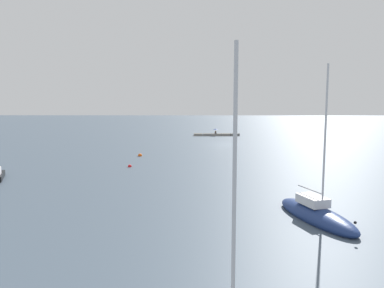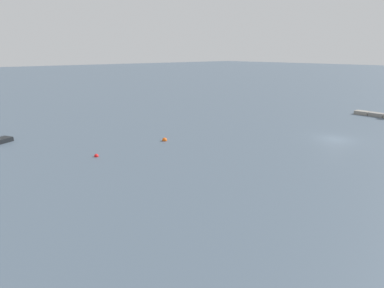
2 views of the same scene
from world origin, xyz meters
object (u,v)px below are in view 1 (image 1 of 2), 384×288
(mooring_buoy_near, at_px, (130,166))
(mooring_buoy_mid, at_px, (140,155))
(person_seated_brown_left, at_px, (216,132))
(sailboat_navy_outer, at_px, (315,214))
(umbrella_open_navy, at_px, (216,129))

(mooring_buoy_near, distance_m, mooring_buoy_mid, 9.09)
(mooring_buoy_mid, bearing_deg, person_seated_brown_left, -109.83)
(sailboat_navy_outer, height_order, mooring_buoy_mid, sailboat_navy_outer)
(sailboat_navy_outer, relative_size, mooring_buoy_near, 23.00)
(sailboat_navy_outer, xyz_separation_m, mooring_buoy_near, (16.03, -18.89, -0.28))
(person_seated_brown_left, bearing_deg, mooring_buoy_near, 67.24)
(mooring_buoy_near, bearing_deg, person_seated_brown_left, -105.70)
(umbrella_open_navy, height_order, mooring_buoy_mid, umbrella_open_navy)
(umbrella_open_navy, distance_m, sailboat_navy_outer, 64.53)
(mooring_buoy_near, xyz_separation_m, mooring_buoy_mid, (0.34, -9.08, 0.03))
(umbrella_open_navy, height_order, sailboat_navy_outer, sailboat_navy_outer)
(person_seated_brown_left, distance_m, mooring_buoy_near, 47.24)
(person_seated_brown_left, xyz_separation_m, umbrella_open_navy, (0.01, -0.07, 0.87))
(mooring_buoy_near, bearing_deg, umbrella_open_navy, -105.67)
(person_seated_brown_left, bearing_deg, mooring_buoy_mid, 63.11)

